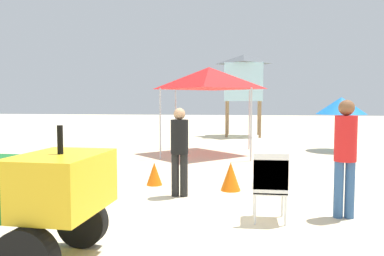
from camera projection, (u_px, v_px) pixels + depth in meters
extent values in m
plane|color=beige|center=(153.00, 226.00, 5.32)|extent=(80.00, 80.00, 0.00)
cube|color=gold|center=(61.00, 183.00, 3.98)|extent=(0.86, 1.14, 0.60)
cylinder|color=black|center=(60.00, 140.00, 3.95)|extent=(0.06, 0.06, 0.30)
cylinder|color=black|center=(82.00, 222.00, 4.57)|extent=(0.61, 0.21, 0.60)
cube|color=silver|center=(269.00, 191.00, 5.55)|extent=(0.48, 0.48, 0.04)
cube|color=silver|center=(271.00, 180.00, 5.32)|extent=(0.48, 0.04, 0.40)
cube|color=silver|center=(269.00, 185.00, 5.55)|extent=(0.48, 0.48, 0.04)
cube|color=silver|center=(271.00, 174.00, 5.32)|extent=(0.48, 0.04, 0.40)
cube|color=silver|center=(270.00, 179.00, 5.54)|extent=(0.48, 0.48, 0.04)
cube|color=silver|center=(271.00, 168.00, 5.31)|extent=(0.48, 0.04, 0.40)
cylinder|color=silver|center=(282.00, 203.00, 5.75)|extent=(0.04, 0.04, 0.42)
cylinder|color=silver|center=(254.00, 202.00, 5.81)|extent=(0.04, 0.04, 0.42)
cylinder|color=silver|center=(285.00, 211.00, 5.34)|extent=(0.04, 0.04, 0.42)
cylinder|color=silver|center=(255.00, 210.00, 5.39)|extent=(0.04, 0.04, 0.42)
ellipsoid|color=red|center=(44.00, 174.00, 8.93)|extent=(2.44, 0.32, 0.08)
ellipsoid|color=#268CCC|center=(45.00, 169.00, 9.13)|extent=(2.59, 0.27, 0.08)
ellipsoid|color=white|center=(48.00, 165.00, 9.12)|extent=(2.42, 0.78, 0.08)
ellipsoid|color=#268CCC|center=(48.00, 162.00, 9.07)|extent=(2.29, 0.81, 0.08)
cylinder|color=black|center=(175.00, 175.00, 6.97)|extent=(0.14, 0.14, 0.79)
cylinder|color=black|center=(184.00, 175.00, 6.95)|extent=(0.14, 0.14, 0.79)
cylinder|color=black|center=(180.00, 137.00, 6.91)|extent=(0.32, 0.32, 0.62)
sphere|color=tan|center=(179.00, 114.00, 6.88)|extent=(0.21, 0.21, 0.21)
cylinder|color=#33598C|center=(339.00, 189.00, 5.69)|extent=(0.14, 0.14, 0.86)
cylinder|color=#33598C|center=(350.00, 190.00, 5.67)|extent=(0.14, 0.14, 0.86)
cylinder|color=red|center=(346.00, 138.00, 5.63)|extent=(0.32, 0.32, 0.68)
sphere|color=brown|center=(347.00, 108.00, 5.59)|extent=(0.23, 0.23, 0.23)
cylinder|color=#B2B2B7|center=(160.00, 124.00, 11.30)|extent=(0.05, 0.05, 2.12)
cylinder|color=#B2B2B7|center=(251.00, 125.00, 10.96)|extent=(0.05, 0.05, 2.12)
cylinder|color=#B2B2B7|center=(176.00, 119.00, 13.94)|extent=(0.05, 0.05, 2.12)
cylinder|color=#B2B2B7|center=(249.00, 120.00, 13.59)|extent=(0.05, 0.05, 2.12)
pyramid|color=red|center=(209.00, 78.00, 12.34)|extent=(2.67, 2.67, 0.71)
cylinder|color=olive|center=(227.00, 119.00, 18.01)|extent=(0.12, 0.12, 1.72)
cylinder|color=olive|center=(260.00, 119.00, 17.81)|extent=(0.12, 0.12, 1.72)
cylinder|color=olive|center=(228.00, 118.00, 19.55)|extent=(0.12, 0.12, 1.72)
cylinder|color=olive|center=(259.00, 118.00, 19.35)|extent=(0.12, 0.12, 1.72)
cube|color=#ABDFEF|center=(243.00, 82.00, 18.55)|extent=(1.80, 1.80, 1.80)
pyramid|color=#4C5156|center=(244.00, 59.00, 18.47)|extent=(1.98, 1.98, 0.45)
cylinder|color=beige|center=(341.00, 124.00, 13.19)|extent=(0.04, 0.04, 1.87)
cone|color=blue|center=(341.00, 106.00, 13.14)|extent=(1.69, 1.69, 0.59)
cone|color=orange|center=(231.00, 176.00, 7.42)|extent=(0.39, 0.39, 0.56)
cone|color=orange|center=(154.00, 174.00, 7.90)|extent=(0.33, 0.33, 0.47)
cube|color=white|center=(102.00, 176.00, 7.77)|extent=(0.54, 0.35, 0.44)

